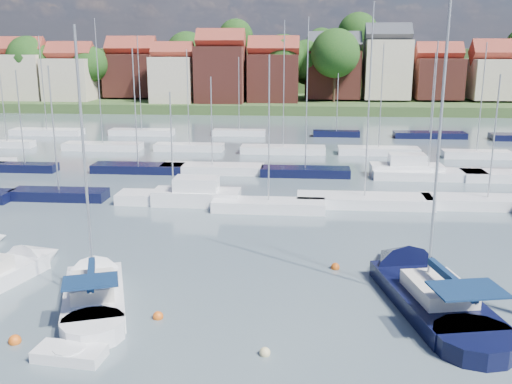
{
  "coord_description": "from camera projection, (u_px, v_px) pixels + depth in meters",
  "views": [
    {
      "loc": [
        3.29,
        -24.19,
        12.43
      ],
      "look_at": [
        0.04,
        14.0,
        2.67
      ],
      "focal_mm": 40.0,
      "sensor_mm": 36.0,
      "label": 1
    }
  ],
  "objects": [
    {
      "name": "ground",
      "position": [
        275.0,
        159.0,
        65.32
      ],
      "size": [
        260.0,
        260.0,
        0.0
      ],
      "primitive_type": "plane",
      "color": "#4D5D69",
      "rests_on": "ground"
    },
    {
      "name": "sailboat_left",
      "position": [
        5.0,
        273.0,
        31.41
      ],
      "size": [
        5.15,
        9.98,
        13.21
      ],
      "rotation": [
        0.0,
        0.0,
        1.29
      ],
      "color": "white",
      "rests_on": "ground"
    },
    {
      "name": "marina_field",
      "position": [
        290.0,
        164.0,
        60.37
      ],
      "size": [
        79.62,
        41.41,
        15.93
      ],
      "color": "white",
      "rests_on": "ground"
    },
    {
      "name": "far_shore_town",
      "position": [
        301.0,
        77.0,
        153.48
      ],
      "size": [
        212.46,
        90.0,
        22.27
      ],
      "color": "#384C26",
      "rests_on": "ground"
    },
    {
      "name": "buoy_f",
      "position": [
        443.0,
        349.0,
        24.14
      ],
      "size": [
        0.42,
        0.42,
        0.42
      ],
      "primitive_type": "sphere",
      "color": "beige",
      "rests_on": "ground"
    },
    {
      "name": "sailboat_centre",
      "position": [
        95.0,
        289.0,
        29.35
      ],
      "size": [
        6.22,
        11.03,
        14.58
      ],
      "rotation": [
        0.0,
        0.0,
        1.91
      ],
      "color": "white",
      "rests_on": "ground"
    },
    {
      "name": "buoy_b",
      "position": [
        15.0,
        343.0,
        24.67
      ],
      "size": [
        0.55,
        0.55,
        0.55
      ],
      "primitive_type": "sphere",
      "color": "#D85914",
      "rests_on": "ground"
    },
    {
      "name": "buoy_e",
      "position": [
        335.0,
        269.0,
        32.92
      ],
      "size": [
        0.51,
        0.51,
        0.51
      ],
      "primitive_type": "sphere",
      "color": "#D85914",
      "rests_on": "ground"
    },
    {
      "name": "tender",
      "position": [
        70.0,
        354.0,
        23.34
      ],
      "size": [
        2.98,
        1.62,
        0.62
      ],
      "rotation": [
        0.0,
        0.0,
        -0.1
      ],
      "color": "white",
      "rests_on": "ground"
    },
    {
      "name": "sailboat_navy",
      "position": [
        417.0,
        285.0,
        29.87
      ],
      "size": [
        6.28,
        13.86,
        18.49
      ],
      "rotation": [
        0.0,
        0.0,
        1.78
      ],
      "color": "black",
      "rests_on": "ground"
    },
    {
      "name": "buoy_d",
      "position": [
        265.0,
        355.0,
        23.71
      ],
      "size": [
        0.47,
        0.47,
        0.47
      ],
      "primitive_type": "sphere",
      "color": "beige",
      "rests_on": "ground"
    },
    {
      "name": "buoy_c",
      "position": [
        158.0,
        318.0,
        26.9
      ],
      "size": [
        0.5,
        0.5,
        0.5
      ],
      "primitive_type": "sphere",
      "color": "#D85914",
      "rests_on": "ground"
    }
  ]
}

